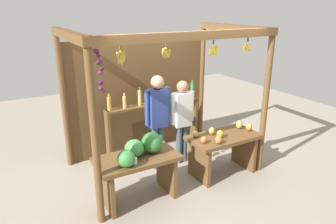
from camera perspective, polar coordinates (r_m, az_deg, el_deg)
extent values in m
plane|color=gray|center=(5.78, -0.90, -9.96)|extent=(12.00, 12.00, 0.00)
cylinder|color=brown|center=(3.98, -13.25, -4.65)|extent=(0.10, 0.10, 2.47)
cylinder|color=brown|center=(5.46, 17.36, 1.47)|extent=(0.10, 0.10, 2.47)
cylinder|color=brown|center=(5.68, -18.58, 2.00)|extent=(0.10, 0.10, 2.47)
cylinder|color=brown|center=(6.79, 6.20, 5.58)|extent=(0.10, 0.10, 2.47)
cube|color=brown|center=(4.29, 4.95, 13.76)|extent=(3.01, 0.12, 0.12)
cube|color=brown|center=(4.57, -17.78, 13.27)|extent=(0.12, 1.94, 0.12)
cube|color=brown|center=(5.90, 11.92, 14.84)|extent=(0.12, 1.94, 0.12)
cube|color=#52381E|center=(6.14, -5.13, 2.97)|extent=(2.91, 0.04, 2.22)
cylinder|color=brown|center=(4.56, 8.32, 12.56)|extent=(0.02, 0.02, 0.06)
ellipsoid|color=yellow|center=(4.60, 8.67, 11.07)|extent=(0.04, 0.08, 0.15)
ellipsoid|color=yellow|center=(4.61, 8.37, 11.25)|extent=(0.06, 0.07, 0.16)
ellipsoid|color=yellow|center=(4.60, 8.13, 11.05)|extent=(0.08, 0.05, 0.16)
ellipsoid|color=yellow|center=(4.60, 7.76, 11.01)|extent=(0.09, 0.06, 0.16)
ellipsoid|color=yellow|center=(4.57, 7.93, 10.94)|extent=(0.05, 0.07, 0.16)
ellipsoid|color=yellow|center=(4.55, 7.98, 11.10)|extent=(0.04, 0.06, 0.15)
ellipsoid|color=yellow|center=(4.54, 8.38, 11.00)|extent=(0.07, 0.05, 0.16)
ellipsoid|color=yellow|center=(4.56, 8.53, 11.14)|extent=(0.08, 0.05, 0.15)
ellipsoid|color=yellow|center=(4.58, 8.78, 10.88)|extent=(0.07, 0.08, 0.16)
cylinder|color=brown|center=(4.99, 14.42, 12.71)|extent=(0.02, 0.02, 0.06)
ellipsoid|color=yellow|center=(5.02, 14.56, 11.38)|extent=(0.04, 0.08, 0.12)
ellipsoid|color=yellow|center=(5.04, 14.20, 11.36)|extent=(0.07, 0.05, 0.13)
ellipsoid|color=yellow|center=(5.00, 13.83, 11.40)|extent=(0.06, 0.07, 0.13)
ellipsoid|color=yellow|center=(4.98, 14.24, 11.43)|extent=(0.06, 0.07, 0.13)
ellipsoid|color=yellow|center=(4.98, 14.65, 11.25)|extent=(0.08, 0.04, 0.12)
cylinder|color=brown|center=(3.95, -8.78, 11.55)|extent=(0.02, 0.02, 0.06)
ellipsoid|color=gold|center=(3.97, -8.11, 10.04)|extent=(0.04, 0.08, 0.15)
ellipsoid|color=gold|center=(3.99, -8.53, 9.71)|extent=(0.08, 0.08, 0.15)
ellipsoid|color=gold|center=(3.99, -8.88, 10.12)|extent=(0.08, 0.04, 0.15)
ellipsoid|color=gold|center=(3.98, -9.06, 9.71)|extent=(0.07, 0.07, 0.16)
ellipsoid|color=gold|center=(3.95, -9.14, 9.91)|extent=(0.04, 0.09, 0.15)
ellipsoid|color=gold|center=(3.94, -8.83, 9.45)|extent=(0.08, 0.08, 0.15)
ellipsoid|color=gold|center=(3.94, -8.61, 9.80)|extent=(0.07, 0.04, 0.15)
ellipsoid|color=gold|center=(3.95, -8.34, 9.99)|extent=(0.08, 0.08, 0.15)
cylinder|color=brown|center=(4.22, -0.30, 12.24)|extent=(0.02, 0.02, 0.06)
ellipsoid|color=gold|center=(4.26, 0.21, 10.72)|extent=(0.04, 0.08, 0.13)
ellipsoid|color=gold|center=(4.28, -0.23, 10.58)|extent=(0.06, 0.05, 0.13)
ellipsoid|color=gold|center=(4.27, -0.61, 11.02)|extent=(0.08, 0.04, 0.13)
ellipsoid|color=gold|center=(4.23, -0.89, 10.78)|extent=(0.04, 0.06, 0.13)
ellipsoid|color=gold|center=(4.21, -0.53, 10.80)|extent=(0.05, 0.06, 0.13)
ellipsoid|color=gold|center=(4.21, -0.21, 10.73)|extent=(0.08, 0.05, 0.13)
ellipsoid|color=gold|center=(4.23, 0.04, 10.67)|extent=(0.07, 0.07, 0.14)
cylinder|color=#4C422D|center=(4.12, -12.41, 8.20)|extent=(0.01, 0.01, 0.55)
sphere|color=#511938|center=(4.11, -13.06, 10.87)|extent=(0.07, 0.07, 0.07)
sphere|color=#601E42|center=(4.11, -12.63, 10.10)|extent=(0.06, 0.06, 0.06)
sphere|color=#511938|center=(4.14, -12.30, 9.08)|extent=(0.06, 0.06, 0.06)
sphere|color=#47142D|center=(4.11, -12.70, 8.77)|extent=(0.06, 0.06, 0.06)
sphere|color=#47142D|center=(4.13, -12.03, 7.82)|extent=(0.06, 0.06, 0.06)
sphere|color=#601E42|center=(4.11, -12.32, 6.99)|extent=(0.06, 0.06, 0.06)
sphere|color=#47142D|center=(4.19, -12.32, 5.29)|extent=(0.07, 0.07, 0.07)
sphere|color=#47142D|center=(4.14, -12.20, 5.32)|extent=(0.07, 0.07, 0.07)
sphere|color=#601E42|center=(4.17, -12.22, 4.29)|extent=(0.06, 0.06, 0.06)
sphere|color=#47142D|center=(4.19, -11.80, 3.84)|extent=(0.06, 0.06, 0.06)
cube|color=brown|center=(4.61, -5.68, -8.51)|extent=(1.22, 0.64, 0.06)
cube|color=brown|center=(4.64, -11.21, -13.63)|extent=(0.06, 0.58, 0.65)
cube|color=brown|center=(4.96, -0.29, -10.89)|extent=(0.06, 0.58, 0.65)
ellipsoid|color=#2D7533|center=(4.65, -2.95, -5.62)|extent=(0.44, 0.44, 0.31)
ellipsoid|color=#429347|center=(4.55, -6.20, -6.63)|extent=(0.40, 0.40, 0.26)
ellipsoid|color=#38843D|center=(4.30, -7.66, -8.44)|extent=(0.27, 0.27, 0.24)
cylinder|color=white|center=(4.39, -6.12, -8.91)|extent=(0.07, 0.07, 0.09)
cube|color=brown|center=(5.37, 10.15, -4.56)|extent=(1.22, 0.64, 0.06)
cube|color=brown|center=(5.26, 5.73, -9.19)|extent=(0.06, 0.58, 0.65)
cube|color=brown|center=(5.82, 13.72, -6.75)|extent=(0.06, 0.58, 0.65)
ellipsoid|color=#B79E47|center=(5.35, 8.02, -3.43)|extent=(0.13, 0.13, 0.13)
ellipsoid|color=gold|center=(5.24, 9.53, -4.00)|extent=(0.15, 0.15, 0.13)
ellipsoid|color=#CC7038|center=(5.01, 6.55, -5.08)|extent=(0.11, 0.11, 0.12)
ellipsoid|color=#A8B24C|center=(5.22, 5.06, -4.01)|extent=(0.11, 0.11, 0.11)
ellipsoid|color=#CC7038|center=(5.02, 9.23, -5.03)|extent=(0.14, 0.14, 0.14)
ellipsoid|color=gold|center=(5.65, 14.62, -2.66)|extent=(0.14, 0.14, 0.13)
ellipsoid|color=#A8B24C|center=(5.68, 12.90, -2.25)|extent=(0.16, 0.16, 0.16)
cube|color=brown|center=(5.86, -10.88, -4.45)|extent=(0.05, 0.20, 1.00)
cube|color=brown|center=(6.64, 4.72, -1.33)|extent=(0.05, 0.20, 1.00)
cube|color=brown|center=(6.03, -2.65, 1.42)|extent=(1.89, 0.22, 0.04)
cylinder|color=gold|center=(5.66, -10.72, 1.48)|extent=(0.07, 0.07, 0.25)
cylinder|color=gold|center=(5.62, -10.81, 2.99)|extent=(0.03, 0.03, 0.06)
cylinder|color=#D8B266|center=(5.76, -7.96, 1.78)|extent=(0.07, 0.07, 0.22)
cylinder|color=#D8B266|center=(5.72, -8.02, 3.12)|extent=(0.03, 0.03, 0.06)
cylinder|color=#D8B266|center=(5.86, -5.19, 2.58)|extent=(0.07, 0.07, 0.30)
cylinder|color=#D8B266|center=(5.81, -5.24, 4.27)|extent=(0.03, 0.03, 0.06)
cylinder|color=#338C4C|center=(5.99, -2.68, 2.72)|extent=(0.08, 0.08, 0.24)
cylinder|color=#338C4C|center=(5.95, -2.71, 4.13)|extent=(0.04, 0.04, 0.06)
cylinder|color=#338C4C|center=(6.12, -0.23, 3.10)|extent=(0.08, 0.08, 0.25)
cylinder|color=#338C4C|center=(6.08, -0.23, 4.48)|extent=(0.04, 0.04, 0.06)
cylinder|color=#994C1E|center=(6.26, 2.24, 3.65)|extent=(0.08, 0.08, 0.29)
cylinder|color=#994C1E|center=(6.22, 2.26, 5.18)|extent=(0.03, 0.03, 0.06)
cylinder|color=#338C4C|center=(6.41, 4.44, 4.04)|extent=(0.07, 0.07, 0.30)
cylinder|color=#338C4C|center=(6.37, 4.48, 5.60)|extent=(0.03, 0.03, 0.06)
cylinder|color=#365D57|center=(5.56, -2.37, -6.57)|extent=(0.11, 0.11, 0.80)
cylinder|color=#365D57|center=(5.61, -1.27, -6.31)|extent=(0.11, 0.11, 0.80)
cube|color=#2D428C|center=(5.32, -1.90, 0.73)|extent=(0.32, 0.19, 0.67)
cylinder|color=#2D428C|center=(5.22, -3.85, 0.74)|extent=(0.08, 0.08, 0.61)
cylinder|color=#2D428C|center=(5.40, -0.02, 1.39)|extent=(0.08, 0.08, 0.61)
sphere|color=tan|center=(5.19, -1.96, 5.46)|extent=(0.23, 0.23, 0.23)
cylinder|color=#42535B|center=(5.77, 2.02, -5.95)|extent=(0.11, 0.11, 0.73)
cylinder|color=#42535B|center=(5.83, 3.04, -5.70)|extent=(0.11, 0.11, 0.73)
cube|color=white|center=(5.55, 2.63, 0.51)|extent=(0.32, 0.19, 0.62)
cylinder|color=white|center=(5.44, 0.85, 0.49)|extent=(0.08, 0.08, 0.56)
cylinder|color=white|center=(5.64, 4.36, 1.12)|extent=(0.08, 0.08, 0.56)
sphere|color=#997051|center=(5.43, 2.70, 4.66)|extent=(0.21, 0.21, 0.21)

